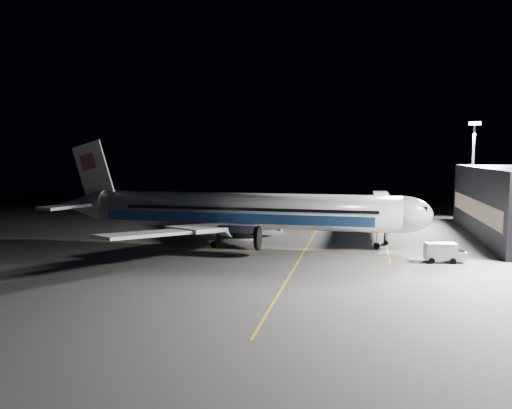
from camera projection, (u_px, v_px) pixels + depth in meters
The scene contains 12 objects.
ground at pixel (245, 244), 79.61m from camera, with size 200.00×200.00×0.00m, color #4C4C4F.
guide_line_main at pixel (307, 246), 77.52m from camera, with size 0.25×80.00×0.01m, color gold.
guide_line_cross at pixel (235, 251), 73.77m from camera, with size 70.00×0.25×0.01m, color gold.
guide_line_side at pixel (384, 238), 84.73m from camera, with size 0.25×40.00×0.01m, color gold.
airliner at pixel (238, 211), 79.29m from camera, with size 61.48×54.22×16.64m.
jet_bridge at pixel (383, 206), 92.09m from camera, with size 3.60×34.40×6.30m.
floodlight_mast_north at pixel (473, 163), 101.05m from camera, with size 2.40×0.68×20.70m.
service_truck at pixel (444, 252), 65.83m from camera, with size 5.36×2.83×2.61m.
baggage_tug at pixel (279, 223), 96.87m from camera, with size 2.17×1.74×1.58m.
safety_cone_a at pixel (217, 236), 84.67m from camera, with size 0.36×0.36×0.54m, color #FF420A.
safety_cone_b at pixel (250, 232), 88.40m from camera, with size 0.46×0.46×0.69m, color #FF420A.
safety_cone_c at pixel (229, 237), 84.24m from camera, with size 0.39×0.39×0.59m, color #FF420A.
Camera 1 is at (18.25, -76.39, 14.53)m, focal length 35.00 mm.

